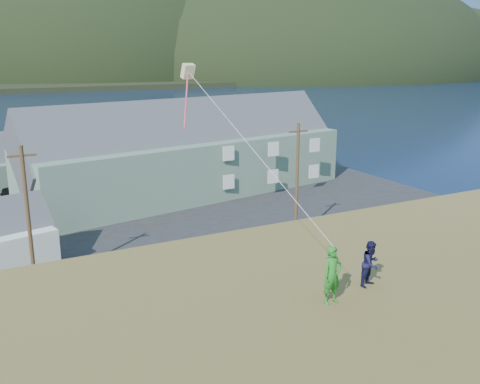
% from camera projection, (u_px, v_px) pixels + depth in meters
% --- Properties ---
extents(ground, '(900.00, 900.00, 0.00)m').
position_uv_depth(ground, '(102.00, 289.00, 33.20)').
color(ground, '#0A1638').
rests_on(ground, ground).
extents(grass_strip, '(110.00, 8.00, 0.10)m').
position_uv_depth(grass_strip, '(110.00, 302.00, 31.47)').
color(grass_strip, '#4C3D19').
rests_on(grass_strip, ground).
extents(waterfront_lot, '(72.00, 36.00, 0.12)m').
position_uv_depth(waterfront_lot, '(56.00, 216.00, 47.75)').
color(waterfront_lot, '#28282B').
rests_on(waterfront_lot, ground).
extents(far_hills, '(760.00, 265.00, 143.00)m').
position_uv_depth(far_hills, '(43.00, 75.00, 288.06)').
color(far_hills, black).
rests_on(far_hills, ground).
extents(lodge, '(34.71, 15.03, 11.82)m').
position_uv_depth(lodge, '(190.00, 151.00, 54.21)').
color(lodge, slate).
rests_on(lodge, waterfront_lot).
extents(shed_palegreen_far, '(12.73, 9.08, 7.75)m').
position_uv_depth(shed_palegreen_far, '(16.00, 165.00, 55.46)').
color(shed_palegreen_far, slate).
rests_on(shed_palegreen_far, waterfront_lot).
extents(utility_poles, '(34.29, 0.24, 9.25)m').
position_uv_depth(utility_poles, '(50.00, 217.00, 32.19)').
color(utility_poles, '#47331E').
rests_on(utility_poles, waterfront_lot).
extents(kite_flyer_green, '(0.66, 0.46, 1.74)m').
position_uv_depth(kite_flyer_green, '(332.00, 275.00, 15.43)').
color(kite_flyer_green, '#207822').
rests_on(kite_flyer_green, hillside).
extents(kite_flyer_navy, '(0.85, 0.76, 1.46)m').
position_uv_depth(kite_flyer_navy, '(371.00, 264.00, 16.61)').
color(kite_flyer_navy, '#141336').
rests_on(kite_flyer_navy, hillside).
extents(kite_rig, '(1.21, 4.17, 9.18)m').
position_uv_depth(kite_rig, '(189.00, 77.00, 19.97)').
color(kite_rig, beige).
rests_on(kite_rig, ground).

